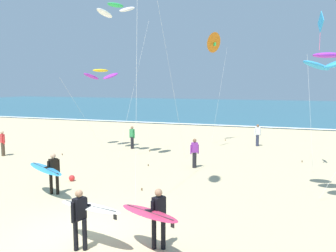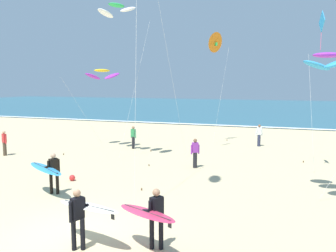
# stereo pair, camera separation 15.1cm
# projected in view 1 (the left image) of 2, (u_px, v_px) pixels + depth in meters

# --- Properties ---
(ground_plane) EXTENTS (160.00, 160.00, 0.00)m
(ground_plane) POSITION_uv_depth(u_px,v_px,m) (75.00, 235.00, 10.45)
(ground_plane) COLOR #CCB789
(ocean_water) EXTENTS (160.00, 60.00, 0.08)m
(ocean_water) POSITION_uv_depth(u_px,v_px,m) (256.00, 108.00, 64.68)
(ocean_water) COLOR #2D6075
(ocean_water) RESTS_ON ground
(shoreline_foam) EXTENTS (160.00, 0.87, 0.01)m
(shoreline_foam) POSITION_uv_depth(u_px,v_px,m) (230.00, 126.00, 36.85)
(shoreline_foam) COLOR white
(shoreline_foam) RESTS_ON ocean_water
(surfer_lead) EXTENTS (2.37, 1.18, 1.71)m
(surfer_lead) POSITION_uv_depth(u_px,v_px,m) (84.00, 211.00, 9.54)
(surfer_lead) COLOR black
(surfer_lead) RESTS_ON ground
(surfer_trailing) EXTENTS (2.12, 1.40, 1.71)m
(surfer_trailing) POSITION_uv_depth(u_px,v_px,m) (154.00, 214.00, 9.35)
(surfer_trailing) COLOR black
(surfer_trailing) RESTS_ON ground
(surfer_third) EXTENTS (2.30, 1.42, 1.71)m
(surfer_third) POSITION_uv_depth(u_px,v_px,m) (50.00, 170.00, 14.08)
(surfer_third) COLOR black
(surfer_third) RESTS_ON ground
(kite_delta_amber_near) EXTENTS (1.35, 2.27, 8.25)m
(kite_delta_amber_near) POSITION_uv_depth(u_px,v_px,m) (213.00, 43.00, 25.61)
(kite_delta_amber_near) COLOR orange
(kite_delta_amber_near) RESTS_ON ground
(kite_arc_emerald_mid) EXTENTS (2.66, 3.76, 9.05)m
(kite_arc_emerald_mid) POSITION_uv_depth(u_px,v_px,m) (116.00, 10.00, 19.85)
(kite_arc_emerald_mid) COLOR white
(kite_arc_emerald_mid) RESTS_ON ground
(kite_arc_golden_low) EXTENTS (2.95, 4.16, 5.50)m
(kite_arc_golden_low) POSITION_uv_depth(u_px,v_px,m) (101.00, 74.00, 23.98)
(kite_arc_golden_low) COLOR purple
(kite_arc_golden_low) RESTS_ON ground
(kite_arc_violet_distant) EXTENTS (3.64, 2.68, 5.66)m
(kite_arc_violet_distant) POSITION_uv_depth(u_px,v_px,m) (327.00, 61.00, 12.91)
(kite_arc_violet_distant) COLOR #2D99DB
(kite_arc_violet_distant) RESTS_ON ground
(kite_diamond_cobalt_close) EXTENTS (0.60, 2.85, 8.00)m
(kite_diamond_cobalt_close) POSITION_uv_depth(u_px,v_px,m) (320.00, 29.00, 17.01)
(kite_diamond_cobalt_close) COLOR #2D99DB
(kite_diamond_cobalt_close) RESTS_ON ground
(bystander_purple_top) EXTENTS (0.41, 0.34, 1.59)m
(bystander_purple_top) POSITION_uv_depth(u_px,v_px,m) (195.00, 153.00, 18.71)
(bystander_purple_top) COLOR black
(bystander_purple_top) RESTS_ON ground
(bystander_red_top) EXTENTS (0.47, 0.29, 1.59)m
(bystander_red_top) POSITION_uv_depth(u_px,v_px,m) (3.00, 143.00, 21.79)
(bystander_red_top) COLOR #4C3D2D
(bystander_red_top) RESTS_ON ground
(bystander_green_top) EXTENTS (0.47, 0.28, 1.59)m
(bystander_green_top) POSITION_uv_depth(u_px,v_px,m) (132.00, 137.00, 24.16)
(bystander_green_top) COLOR black
(bystander_green_top) RESTS_ON ground
(bystander_white_top) EXTENTS (0.47, 0.29, 1.59)m
(bystander_white_top) POSITION_uv_depth(u_px,v_px,m) (258.00, 135.00, 25.17)
(bystander_white_top) COLOR #2D334C
(bystander_white_top) RESTS_ON ground
(beach_ball) EXTENTS (0.28, 0.28, 0.28)m
(beach_ball) POSITION_uv_depth(u_px,v_px,m) (72.00, 178.00, 16.24)
(beach_ball) COLOR red
(beach_ball) RESTS_ON ground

